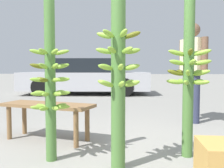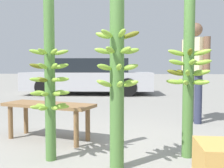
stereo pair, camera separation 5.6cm
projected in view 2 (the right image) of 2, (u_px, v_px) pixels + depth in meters
The scene contains 6 objects.
banana_stalk_left at pixel (50, 79), 2.46m from camera, with size 0.39×0.39×1.62m.
banana_stalk_center at pixel (117, 74), 2.23m from camera, with size 0.41×0.41×1.67m.
banana_stalk_right at pixel (188, 76), 2.54m from camera, with size 0.45×0.45×1.63m.
vendor_person at pixel (195, 64), 4.19m from camera, with size 0.40×0.63×1.68m.
market_bench at pixel (48, 109), 3.20m from camera, with size 1.26×0.71×0.47m.
parked_car at pixel (90, 77), 9.04m from camera, with size 4.59×2.15×1.26m.
Camera 2 is at (0.24, -2.14, 0.92)m, focal length 40.00 mm.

